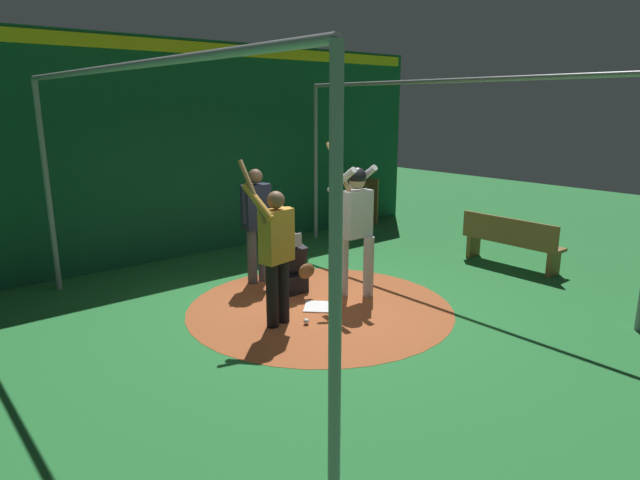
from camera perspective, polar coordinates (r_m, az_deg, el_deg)
ground_plane at (r=7.50m, az=0.00°, el=-7.06°), size 26.92×26.92×0.00m
dirt_circle at (r=7.50m, az=0.00°, el=-7.04°), size 3.60×3.60×0.01m
home_plate at (r=7.49m, az=0.00°, el=-6.97°), size 0.59×0.59×0.01m
batter at (r=7.65m, az=3.77°, el=2.26°), size 0.68×0.49×2.19m
catcher at (r=7.97m, az=-2.96°, el=-3.06°), size 0.58×0.40×0.92m
umpire at (r=8.33m, az=-6.65°, el=2.13°), size 0.22×0.49×1.76m
visitor at (r=6.67m, az=-4.61°, el=-0.92°), size 0.55×0.55×2.06m
back_wall at (r=10.11m, az=-13.70°, el=9.15°), size 0.23×10.92×3.78m
cage_frame at (r=7.01m, az=0.00°, el=9.83°), size 6.28×5.08×3.07m
bat_rack at (r=12.67m, az=5.16°, el=3.99°), size 0.58×0.20×1.05m
bench at (r=9.78m, az=19.27°, el=-0.06°), size 1.75×0.36×0.85m
baseball_0 at (r=6.93m, az=-1.45°, el=-8.50°), size 0.07×0.07×0.07m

